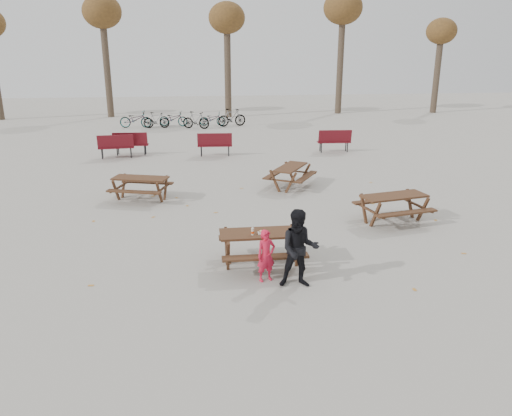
{
  "coord_description": "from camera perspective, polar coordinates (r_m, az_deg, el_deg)",
  "views": [
    {
      "loc": [
        -1.35,
        -9.96,
        4.57
      ],
      "look_at": [
        0.0,
        1.0,
        1.0
      ],
      "focal_mm": 35.0,
      "sensor_mm": 36.0,
      "label": 1
    }
  ],
  "objects": [
    {
      "name": "food_tray",
      "position": [
        10.64,
        0.7,
        -2.88
      ],
      "size": [
        0.18,
        0.11,
        0.03
      ],
      "primitive_type": "cube",
      "color": "white",
      "rests_on": "main_picnic_table"
    },
    {
      "name": "adult",
      "position": [
        9.84,
        4.98,
        -4.68
      ],
      "size": [
        0.84,
        0.69,
        1.6
      ],
      "primitive_type": "imported",
      "rotation": [
        0.0,
        0.0,
        -0.11
      ],
      "color": "black",
      "rests_on": "ground"
    },
    {
      "name": "tree_row",
      "position": [
        35.22,
        -3.6,
        20.53
      ],
      "size": [
        32.17,
        3.52,
        8.26
      ],
      "color": "#382B21",
      "rests_on": "ground"
    },
    {
      "name": "bread_roll",
      "position": [
        10.63,
        0.7,
        -2.67
      ],
      "size": [
        0.14,
        0.06,
        0.05
      ],
      "primitive_type": "ellipsoid",
      "color": "tan",
      "rests_on": "food_tray"
    },
    {
      "name": "soda_bottle",
      "position": [
        10.57,
        -0.39,
        -2.72
      ],
      "size": [
        0.07,
        0.07,
        0.17
      ],
      "color": "silver",
      "rests_on": "main_picnic_table"
    },
    {
      "name": "park_bench_row",
      "position": [
        22.31,
        -6.36,
        7.35
      ],
      "size": [
        11.25,
        1.19,
        1.03
      ],
      "color": "maroon",
      "rests_on": "ground"
    },
    {
      "name": "ground",
      "position": [
        11.04,
        0.64,
        -6.54
      ],
      "size": [
        80.0,
        80.0,
        0.0
      ],
      "primitive_type": "plane",
      "color": "gray",
      "rests_on": "ground"
    },
    {
      "name": "bicycle_row",
      "position": [
        30.52,
        -8.47,
        10.03
      ],
      "size": [
        7.58,
        2.17,
        1.06
      ],
      "color": "black",
      "rests_on": "ground"
    },
    {
      "name": "child",
      "position": [
        10.14,
        1.17,
        -5.47
      ],
      "size": [
        0.46,
        0.38,
        1.1
      ],
      "primitive_type": "imported",
      "rotation": [
        0.0,
        0.0,
        0.32
      ],
      "color": "red",
      "rests_on": "ground"
    },
    {
      "name": "fallen_leaves",
      "position": [
        13.4,
        1.34,
        -2.02
      ],
      "size": [
        11.0,
        11.0,
        0.01
      ],
      "primitive_type": null,
      "color": "#BB7A2D",
      "rests_on": "ground"
    },
    {
      "name": "picnic_table_far",
      "position": [
        17.04,
        3.94,
        3.58
      ],
      "size": [
        2.03,
        2.14,
        0.72
      ],
      "primitive_type": null,
      "rotation": [
        0.0,
        0.0,
        1.02
      ],
      "color": "#321F12",
      "rests_on": "ground"
    },
    {
      "name": "picnic_table_north",
      "position": [
        15.96,
        -13.01,
        2.17
      ],
      "size": [
        2.01,
        1.79,
        0.73
      ],
      "primitive_type": null,
      "rotation": [
        0.0,
        0.0,
        -0.29
      ],
      "color": "#321F12",
      "rests_on": "ground"
    },
    {
      "name": "picnic_table_east",
      "position": [
        14.08,
        15.42,
        -0.06
      ],
      "size": [
        2.03,
        1.76,
        0.76
      ],
      "primitive_type": null,
      "rotation": [
        0.0,
        0.0,
        0.21
      ],
      "color": "#321F12",
      "rests_on": "ground"
    },
    {
      "name": "main_picnic_table",
      "position": [
        10.81,
        0.65,
        -3.71
      ],
      "size": [
        1.8,
        1.45,
        0.78
      ],
      "color": "#321F12",
      "rests_on": "ground"
    }
  ]
}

